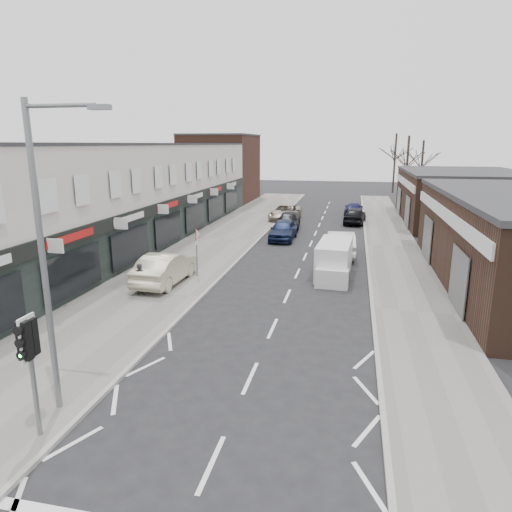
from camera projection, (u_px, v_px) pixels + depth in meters
The scene contains 21 objects.
ground at pixel (234, 414), 12.26m from camera, with size 160.00×160.00×0.00m, color black.
pavement_left at pixel (222, 239), 34.50m from camera, with size 5.50×64.00×0.12m, color slate.
pavement_right at pixel (393, 246), 31.97m from camera, with size 3.50×64.00×0.12m, color slate.
shop_terrace_left at pixel (120, 194), 32.66m from camera, with size 8.00×41.00×7.10m, color beige.
brick_block_far at pixel (221, 169), 56.76m from camera, with size 8.00×10.00×8.00m, color #4C2A20.
right_unit_far at pixel (461, 198), 41.47m from camera, with size 10.00×16.00×4.50m, color #3B251A.
tree_far_a at pixel (404, 203), 56.01m from camera, with size 3.60×3.60×8.00m, color #382D26, non-canonical shape.
tree_far_b at pixel (419, 198), 61.20m from camera, with size 3.60×3.60×7.50m, color #382D26, non-canonical shape.
tree_far_c at pixel (392, 193), 67.51m from camera, with size 3.60×3.60×8.50m, color #382D26, non-canonical shape.
traffic_light at pixel (29, 349), 10.66m from camera, with size 0.28×0.60×3.10m.
street_lamp at pixel (47, 245), 11.31m from camera, with size 2.23×0.22×8.00m.
warning_sign at pixel (197, 238), 24.17m from camera, with size 0.12×0.80×2.70m.
white_van at pixel (334, 260), 24.89m from camera, with size 1.92×4.89×1.87m.
sedan_on_pavement at pixel (166, 268), 23.24m from camera, with size 1.68×4.82×1.59m, color #C0B699.
pedestrian at pixel (140, 279), 21.43m from camera, with size 0.56×0.37×1.53m, color black.
parked_car_left_a at pixel (283, 230), 34.34m from camera, with size 1.78×4.43×1.51m, color #131C3C.
parked_car_left_b at pixel (289, 221), 38.81m from camera, with size 1.90×4.66×1.35m, color black.
parked_car_left_c at pixel (285, 212), 43.18m from camera, with size 2.43×5.27×1.46m, color #AE9F8B.
parked_car_right_a at pixel (341, 243), 29.46m from camera, with size 1.69×4.86×1.60m, color silver.
parked_car_right_b at pixel (355, 216), 41.22m from camera, with size 1.76×4.38×1.49m, color black.
parked_car_right_c at pixel (354, 209), 46.08m from camera, with size 1.81×4.45×1.29m, color #15133C.
Camera 1 is at (2.85, -10.52, 7.08)m, focal length 32.00 mm.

